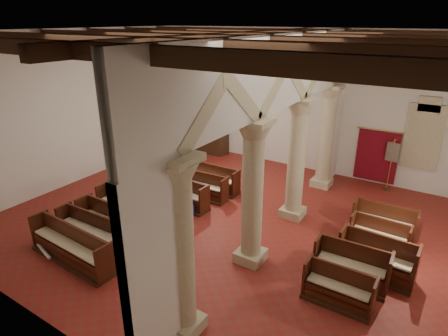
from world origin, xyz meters
TOP-DOWN VIEW (x-y plane):
  - floor at (0.00, 0.00)m, footprint 14.00×14.00m
  - ceiling at (0.00, 0.00)m, footprint 14.00×14.00m
  - wall_back at (0.00, 6.00)m, footprint 14.00×0.02m
  - wall_front at (0.00, -6.00)m, footprint 14.00×0.02m
  - wall_left at (-7.00, 0.00)m, footprint 0.02×12.00m
  - ceiling_beams at (0.00, 0.00)m, footprint 13.80×11.80m
  - arcade at (1.80, 0.00)m, footprint 0.90×11.90m
  - window_back at (5.00, 5.98)m, footprint 1.00×0.03m
  - pipe_organ at (-4.50, 5.50)m, footprint 2.10×0.85m
  - lectern at (-3.66, 5.49)m, footprint 0.66×0.70m
  - dossal_curtain at (3.50, 5.92)m, footprint 1.80×0.07m
  - processional_banner at (4.12, 5.49)m, footprint 0.48×0.61m
  - hymnal_box_a at (-0.00, -3.96)m, footprint 0.37×0.34m
  - hymnal_box_b at (-1.39, -1.79)m, footprint 0.44×0.41m
  - hymnal_box_c at (-1.22, -0.41)m, footprint 0.42×0.39m
  - tube_heater_a at (-3.28, -4.50)m, footprint 0.91×0.32m
  - tube_heater_b at (-1.64, -3.11)m, footprint 0.86×0.33m
  - nave_pew_0 at (-2.38, -4.21)m, footprint 3.07×0.84m
  - nave_pew_1 at (-2.43, -3.38)m, footprint 2.75×0.70m
  - nave_pew_2 at (-2.00, -2.83)m, footprint 3.15×0.79m
  - nave_pew_3 at (-2.50, -1.74)m, footprint 2.88×0.73m
  - nave_pew_4 at (-2.45, -0.90)m, footprint 2.73×0.76m
  - nave_pew_5 at (-2.08, 0.06)m, footprint 2.54×0.76m
  - nave_pew_6 at (-1.99, 1.00)m, footprint 2.71×0.77m
  - nave_pew_7 at (-2.05, 1.79)m, footprint 2.89×0.68m
  - aisle_pew_0 at (4.37, -1.90)m, footprint 1.64×0.64m
  - aisle_pew_1 at (4.41, -0.97)m, footprint 1.87×0.78m
  - aisle_pew_2 at (4.89, -0.32)m, footprint 1.95×0.83m
  - aisle_pew_3 at (4.69, 0.98)m, footprint 1.68×0.69m
  - aisle_pew_4 at (4.67, 1.79)m, footprint 1.88×0.73m

SIDE VIEW (x-z plane):
  - floor at x=0.00m, z-range 0.00..0.00m
  - tube_heater_a at x=-3.28m, z-range 0.11..0.21m
  - tube_heater_b at x=-1.64m, z-range 0.12..0.20m
  - hymnal_box_a at x=0.00m, z-range 0.10..0.40m
  - hymnal_box_c at x=-1.22m, z-range 0.10..0.43m
  - hymnal_box_b at x=-1.39m, z-range 0.10..0.46m
  - nave_pew_6 at x=-1.99m, z-range -0.16..0.80m
  - aisle_pew_3 at x=4.69m, z-range -0.15..0.79m
  - aisle_pew_0 at x=4.37m, z-range -0.15..0.80m
  - nave_pew_7 at x=-2.05m, z-range -0.17..0.83m
  - nave_pew_5 at x=-2.08m, z-range -0.17..0.84m
  - nave_pew_1 at x=-2.43m, z-range -0.17..0.84m
  - nave_pew_4 at x=-2.45m, z-range -0.17..0.86m
  - nave_pew_0 at x=-2.38m, z-range -0.18..0.87m
  - nave_pew_3 at x=-2.50m, z-range -0.18..0.88m
  - aisle_pew_4 at x=4.67m, z-range -0.17..0.89m
  - aisle_pew_1 at x=4.41m, z-range -0.17..0.90m
  - nave_pew_2 at x=-2.00m, z-range -0.19..0.93m
  - aisle_pew_2 at x=4.89m, z-range -0.18..0.96m
  - lectern at x=-3.66m, z-range -0.12..1.24m
  - processional_banner at x=4.12m, z-range -0.30..1.82m
  - dossal_curtain at x=3.50m, z-range 0.08..2.25m
  - pipe_organ at x=-4.50m, z-range -0.83..3.57m
  - window_back at x=5.00m, z-range 1.10..3.30m
  - wall_back at x=0.00m, z-range 0.00..6.00m
  - wall_front at x=0.00m, z-range 0.00..6.00m
  - wall_left at x=-7.00m, z-range 0.00..6.00m
  - arcade at x=1.80m, z-range 0.56..6.56m
  - ceiling_beams at x=0.00m, z-range 5.67..5.97m
  - ceiling at x=0.00m, z-range 6.00..6.00m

